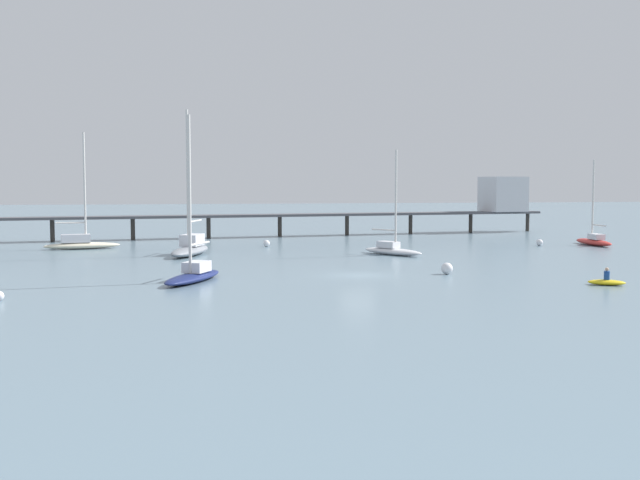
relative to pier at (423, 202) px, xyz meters
The scene contains 11 objects.
ground_plane 47.09m from the pier, 114.29° to the right, with size 400.00×400.00×0.00m, color slate.
pier is the anchor object (origin of this frame).
sailboat_white 30.94m from the pier, 113.89° to the right, with size 4.94×6.56×9.61m.
sailboat_red 25.00m from the pier, 61.77° to the right, with size 1.72×6.81×9.08m.
sailboat_cream 44.56m from the pier, 158.54° to the right, with size 7.58×3.00×11.65m.
sailboat_navy 53.79m from the pier, 125.09° to the right, with size 4.99×7.61×11.01m.
sailboat_gray 39.78m from the pier, 140.70° to the right, with size 4.85×8.83×13.15m.
dinghy_yellow 51.16m from the pier, 95.38° to the right, with size 2.53×2.03×1.14m.
mooring_buoy_far 22.34m from the pier, 74.85° to the right, with size 0.69×0.69×0.69m, color silver.
mooring_buoy_inner 28.65m from the pier, 143.17° to the right, with size 0.70×0.70×0.70m, color silver.
mooring_buoy_near 45.32m from the pier, 106.49° to the right, with size 0.84×0.84×0.84m, color silver.
Camera 1 is at (-12.70, -51.57, 6.47)m, focal length 42.14 mm.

